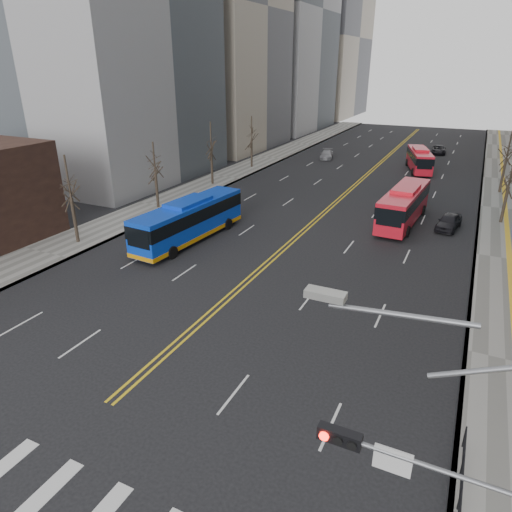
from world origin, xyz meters
TOP-DOWN VIEW (x-y plane):
  - ground at (0.00, 0.00)m, footprint 220.00×220.00m
  - sidewalk_left at (-16.50, 45.00)m, footprint 5.00×130.00m
  - crosswalk at (0.00, 0.00)m, footprint 26.70×4.00m
  - centerline at (0.00, 55.00)m, footprint 0.55×100.00m
  - signal_mast at (13.77, 2.00)m, footprint 5.37×0.37m
  - pedestrian_railing at (14.30, 6.00)m, footprint 0.06×6.06m
  - street_trees at (-7.18, 34.55)m, footprint 35.20×47.20m
  - blue_bus at (-7.93, 23.73)m, footprint 3.52×12.33m
  - red_bus_near at (7.58, 36.03)m, footprint 3.28×11.15m
  - red_bus_far at (5.85, 60.15)m, footprint 4.78×10.09m
  - car_white at (-11.16, 27.05)m, footprint 1.82×4.45m
  - car_dark_mid at (11.66, 36.21)m, footprint 2.30×4.36m
  - car_silver at (-8.35, 63.11)m, footprint 2.84×4.82m
  - car_dark_far at (7.11, 75.28)m, footprint 2.56×4.85m

SIDE VIEW (x-z plane):
  - ground at x=0.00m, z-range 0.00..0.00m
  - crosswalk at x=0.00m, z-range 0.00..0.01m
  - centerline at x=0.00m, z-range 0.00..0.01m
  - sidewalk_left at x=-16.50m, z-range 0.00..0.15m
  - car_dark_far at x=7.11m, z-range 0.00..1.30m
  - car_silver at x=-8.35m, z-range 0.00..1.31m
  - car_dark_mid at x=11.66m, z-range 0.00..1.42m
  - car_white at x=-11.16m, z-range 0.00..1.43m
  - pedestrian_railing at x=14.30m, z-range 0.31..1.33m
  - red_bus_far at x=5.85m, z-range 0.18..3.34m
  - blue_bus at x=-7.93m, z-range 0.09..3.63m
  - red_bus_near at x=7.58m, z-range 0.20..3.70m
  - signal_mast at x=13.77m, z-range 0.16..9.55m
  - street_trees at x=-7.18m, z-range 1.07..8.67m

